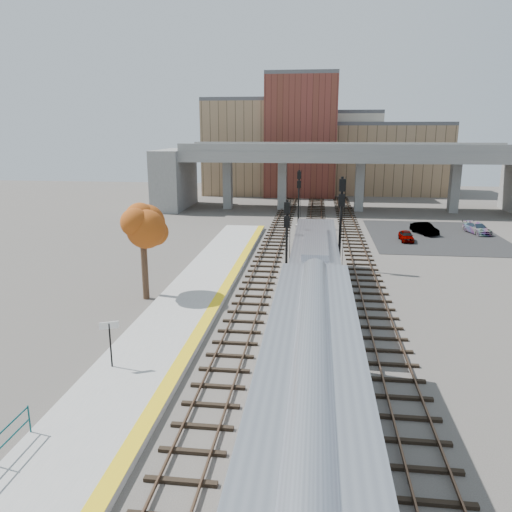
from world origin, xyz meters
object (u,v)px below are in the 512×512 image
(signal_mast_mid, at_px, (341,223))
(signal_mast_far, at_px, (299,200))
(tree, at_px, (142,227))
(car_a, at_px, (406,236))
(car_c, at_px, (477,228))
(locomotive, at_px, (315,268))
(car_b, at_px, (424,229))
(coach, at_px, (308,500))
(signal_mast_near, at_px, (286,245))

(signal_mast_mid, relative_size, signal_mast_far, 1.14)
(tree, relative_size, car_a, 2.14)
(tree, height_order, car_c, tree)
(locomotive, distance_m, car_b, 26.43)
(locomotive, height_order, coach, coach)
(signal_mast_far, bearing_deg, signal_mast_mid, -77.24)
(car_c, bearing_deg, signal_mast_mid, -149.56)
(signal_mast_near, relative_size, signal_mast_mid, 0.84)
(locomotive, relative_size, signal_mast_far, 2.81)
(signal_mast_mid, height_order, tree, signal_mast_mid)
(signal_mast_far, height_order, car_a, signal_mast_far)
(coach, bearing_deg, locomotive, 90.00)
(locomotive, distance_m, car_c, 30.50)
(signal_mast_mid, xyz_separation_m, car_b, (10.01, 15.61, -3.26))
(locomotive, relative_size, signal_mast_near, 2.95)
(locomotive, distance_m, car_a, 21.81)
(car_b, bearing_deg, tree, -156.44)
(signal_mast_mid, bearing_deg, tree, -146.07)
(coach, bearing_deg, signal_mast_mid, 86.25)
(coach, distance_m, tree, 24.41)
(signal_mast_far, bearing_deg, car_c, -3.98)
(signal_mast_mid, xyz_separation_m, car_c, (15.96, 16.71, -3.30))
(signal_mast_far, xyz_separation_m, car_a, (11.49, -6.38, -2.73))
(coach, relative_size, tree, 3.66)
(car_a, distance_m, car_b, 4.68)
(coach, relative_size, car_c, 6.07)
(signal_mast_mid, xyz_separation_m, tree, (-13.51, -9.09, 1.13))
(signal_mast_near, height_order, signal_mast_mid, signal_mast_mid)
(car_a, height_order, car_b, car_b)
(signal_mast_mid, height_order, signal_mast_far, signal_mast_mid)
(signal_mast_near, distance_m, car_c, 29.62)
(signal_mast_near, relative_size, car_c, 1.56)
(car_b, relative_size, car_c, 0.93)
(signal_mast_near, bearing_deg, car_a, 55.42)
(coach, relative_size, signal_mast_far, 3.69)
(car_b, bearing_deg, signal_mast_far, 147.10)
(car_b, bearing_deg, coach, -127.44)
(signal_mast_mid, xyz_separation_m, car_a, (7.39, 11.72, -3.35))
(coach, relative_size, signal_mast_mid, 3.25)
(tree, xyz_separation_m, car_a, (20.90, 20.81, -4.48))
(car_a, bearing_deg, car_b, 55.52)
(locomotive, distance_m, signal_mast_near, 3.70)
(signal_mast_mid, relative_size, car_b, 2.00)
(locomotive, xyz_separation_m, signal_mast_far, (-2.10, 25.99, 1.03))
(tree, distance_m, car_b, 34.38)
(coach, height_order, signal_mast_far, signal_mast_far)
(locomotive, bearing_deg, tree, -174.03)
(car_a, bearing_deg, car_c, 29.68)
(signal_mast_near, distance_m, signal_mast_mid, 6.48)
(car_a, bearing_deg, signal_mast_near, -125.12)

